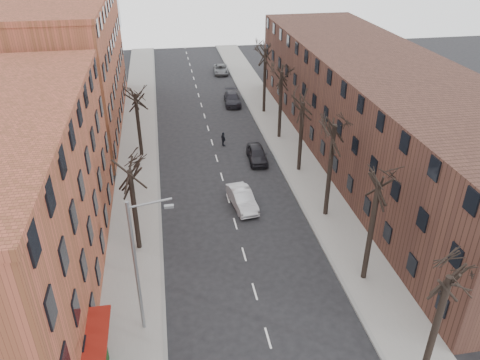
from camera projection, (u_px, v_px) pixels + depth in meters
name	position (u px, v px, depth m)	size (l,w,h in m)	color
sidewalk_left	(138.00, 151.00, 49.56)	(4.00, 90.00, 0.15)	gray
sidewalk_right	(285.00, 140.00, 51.92)	(4.00, 90.00, 0.15)	gray
building_left_far	(61.00, 67.00, 52.72)	(12.00, 28.00, 14.00)	brown
building_right	(378.00, 110.00, 46.40)	(12.00, 50.00, 10.00)	#462920
tree_right_b	(363.00, 278.00, 32.13)	(5.20, 5.20, 10.80)	black
tree_right_c	(325.00, 215.00, 39.01)	(5.20, 5.20, 11.60)	black
tree_right_d	(299.00, 170.00, 45.89)	(5.20, 5.20, 10.00)	black
tree_right_e	(279.00, 138.00, 52.76)	(5.20, 5.20, 10.80)	black
tree_right_f	(264.00, 112.00, 59.64)	(5.20, 5.20, 11.60)	black
tree_left_a	(140.00, 248.00, 35.04)	(5.20, 5.20, 9.50)	black
tree_left_b	(142.00, 155.00, 48.79)	(5.20, 5.20, 9.50)	black
streetlight	(138.00, 263.00, 25.80)	(2.45, 0.22, 9.03)	slate
silver_sedan	(242.00, 199.00, 39.79)	(1.63, 4.68, 1.54)	#B2B4BA
parked_car_near	(257.00, 154.00, 47.36)	(1.80, 4.46, 1.52)	black
parked_car_mid	(232.00, 99.00, 61.96)	(2.08, 5.10, 1.48)	black
parked_car_far	(221.00, 69.00, 74.24)	(2.19, 4.74, 1.32)	slate
pedestrian_crossing	(223.00, 139.00, 50.45)	(0.93, 0.39, 1.59)	black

